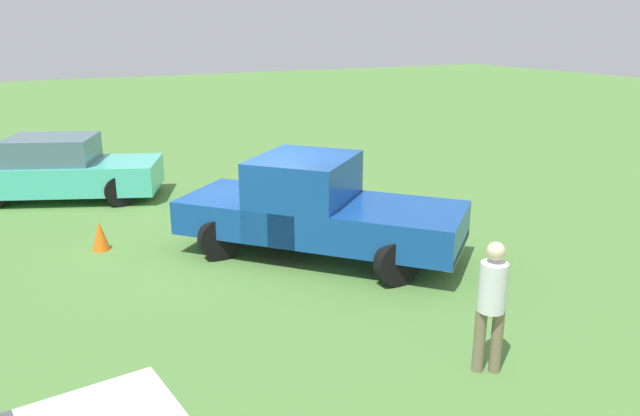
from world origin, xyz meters
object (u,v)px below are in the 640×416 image
at_px(pickup_truck, 313,206).
at_px(traffic_cone, 100,236).
at_px(person_bystander, 492,300).
at_px(sedan_far, 62,170).

relative_size(pickup_truck, traffic_cone, 9.02).
xyz_separation_m(person_bystander, traffic_cone, (-3.47, 6.47, -0.66)).
bearing_deg(sedan_far, pickup_truck, -36.49).
bearing_deg(traffic_cone, person_bystander, -61.80).
distance_m(sedan_far, person_bystander, 11.12).
bearing_deg(sedan_far, person_bystander, -47.83).
relative_size(person_bystander, traffic_cone, 3.01).
xyz_separation_m(sedan_far, traffic_cone, (0.22, -4.02, -0.43)).
height_order(pickup_truck, sedan_far, pickup_truck).
bearing_deg(person_bystander, pickup_truck, -145.31).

